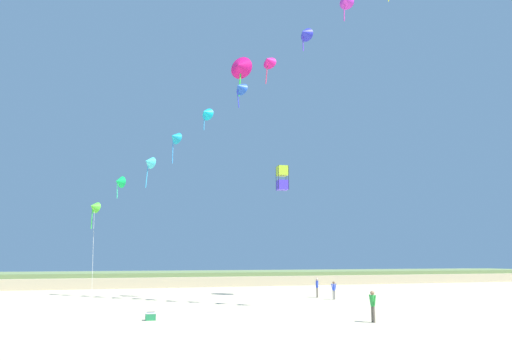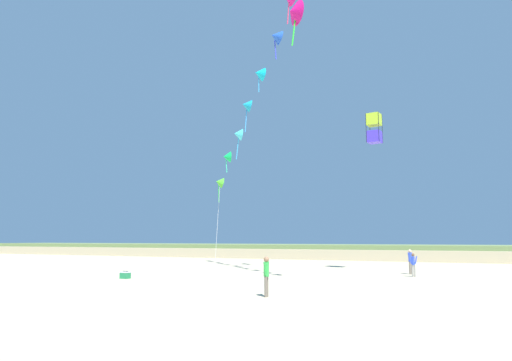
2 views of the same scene
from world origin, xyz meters
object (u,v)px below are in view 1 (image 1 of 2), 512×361
person_near_right (334,289)px  large_kite_low_lead (282,178)px  beach_cooler (150,316)px  person_mid_center (317,286)px  large_kite_mid_trail (240,67)px  person_near_left (373,304)px

person_near_right → large_kite_low_lead: large_kite_low_lead is taller
large_kite_low_lead → person_near_right: bearing=-55.2°
beach_cooler → person_mid_center: bearing=36.2°
beach_cooler → large_kite_mid_trail: bearing=51.3°
person_mid_center → large_kite_low_lead: 10.57m
large_kite_mid_trail → beach_cooler: (-7.68, -9.58, -19.98)m
beach_cooler → person_near_right: bearing=29.4°
large_kite_mid_trail → person_mid_center: bearing=12.7°
person_near_right → person_mid_center: 2.41m
person_mid_center → beach_cooler: person_mid_center is taller
person_mid_center → large_kite_low_lead: bearing=142.4°
large_kite_mid_trail → beach_cooler: 23.46m
person_near_right → large_kite_mid_trail: size_ratio=0.39×
person_near_right → large_kite_low_lead: size_ratio=0.65×
person_near_left → large_kite_low_lead: 20.47m
beach_cooler → person_near_left: bearing=-21.2°
person_near_right → person_mid_center: size_ratio=0.89×
person_near_left → beach_cooler: person_near_left is taller
person_near_left → person_mid_center: 16.30m
person_near_right → large_kite_mid_trail: large_kite_mid_trail is taller
person_near_right → large_kite_mid_trail: 21.02m
person_near_left → beach_cooler: (-11.53, 4.48, -0.76)m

